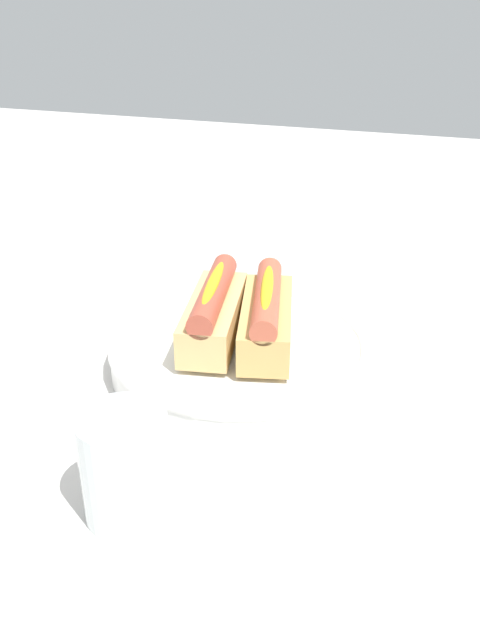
{
  "coord_description": "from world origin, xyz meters",
  "views": [
    {
      "loc": [
        -0.6,
        -0.18,
        0.38
      ],
      "look_at": [
        -0.02,
        0.01,
        0.06
      ],
      "focal_mm": 37.68,
      "sensor_mm": 36.0,
      "label": 1
    }
  ],
  "objects_px": {
    "water_glass": "(126,470)",
    "hotdog_front": "(267,316)",
    "serving_bowl": "(240,351)",
    "hotdog_back": "(214,311)"
  },
  "relations": [
    {
      "from": "serving_bowl",
      "to": "hotdog_back",
      "type": "bearing_deg",
      "value": 96.44
    },
    {
      "from": "serving_bowl",
      "to": "hotdog_back",
      "type": "height_order",
      "value": "hotdog_back"
    },
    {
      "from": "water_glass",
      "to": "hotdog_front",
      "type": "bearing_deg",
      "value": -10.72
    },
    {
      "from": "serving_bowl",
      "to": "water_glass",
      "type": "xyz_separation_m",
      "value": [
        -0.23,
        0.02,
        0.02
      ]
    },
    {
      "from": "serving_bowl",
      "to": "water_glass",
      "type": "bearing_deg",
      "value": 175.79
    },
    {
      "from": "water_glass",
      "to": "hotdog_back",
      "type": "bearing_deg",
      "value": 2.59
    },
    {
      "from": "hotdog_front",
      "to": "water_glass",
      "type": "height_order",
      "value": "hotdog_front"
    },
    {
      "from": "hotdog_front",
      "to": "hotdog_back",
      "type": "xyz_separation_m",
      "value": [
        -0.01,
        0.05,
        0.0
      ]
    },
    {
      "from": "serving_bowl",
      "to": "water_glass",
      "type": "distance_m",
      "value": 0.23
    },
    {
      "from": "hotdog_front",
      "to": "water_glass",
      "type": "xyz_separation_m",
      "value": [
        -0.23,
        0.04,
        -0.02
      ]
    }
  ]
}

